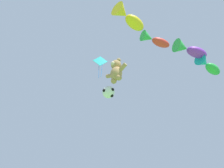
{
  "coord_description": "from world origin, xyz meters",
  "views": [
    {
      "loc": [
        9.41,
        -0.86,
        1.57
      ],
      "look_at": [
        1.6,
        6.8,
        10.33
      ],
      "focal_mm": 40.0,
      "sensor_mm": 36.0,
      "label": 1
    }
  ],
  "objects": [
    {
      "name": "soccer_ball_kite",
      "position": [
        0.72,
        7.37,
        10.53
      ],
      "size": [
        0.82,
        0.82,
        0.76
      ],
      "color": "white"
    },
    {
      "name": "teddy_bear_kite",
      "position": [
        1.47,
        7.28,
        11.7
      ],
      "size": [
        1.7,
        0.75,
        1.72
      ],
      "color": "tan"
    },
    {
      "name": "diamond_kite",
      "position": [
        -1.08,
        8.16,
        14.72
      ],
      "size": [
        0.72,
        0.92,
        2.24
      ],
      "color": "#19ADB2"
    },
    {
      "name": "fish_kite_violet",
      "position": [
        4.83,
        10.76,
        13.58
      ],
      "size": [
        1.66,
        2.55,
        0.95
      ],
      "color": "purple"
    },
    {
      "name": "fish_kite_emerald",
      "position": [
        5.07,
        12.64,
        13.23
      ],
      "size": [
        0.96,
        2.3,
        0.88
      ],
      "color": "green"
    },
    {
      "name": "fish_kite_crimson",
      "position": [
        3.84,
        8.28,
        13.38
      ],
      "size": [
        1.23,
        2.07,
        0.72
      ],
      "color": "red"
    },
    {
      "name": "fish_kite_goldfin",
      "position": [
        3.82,
        5.92,
        13.43
      ],
      "size": [
        0.94,
        2.14,
        0.92
      ],
      "color": "yellow"
    }
  ]
}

